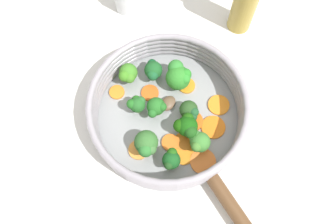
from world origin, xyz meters
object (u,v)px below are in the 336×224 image
object	(u,v)px
broccoli_floret_3	(153,71)
broccoli_floret_9	(156,109)
carrot_slice_9	(150,93)
carrot_slice_4	(139,150)
broccoli_floret_5	(199,141)
carrot_slice_0	(192,122)
broccoli_floret_4	(171,160)
broccoli_floret_6	(178,76)
mushroom_piece_0	(168,103)
carrot_slice_7	(117,92)
broccoli_floret_8	(190,111)
carrot_slice_1	(203,161)
carrot_slice_3	(187,86)
carrot_slice_5	(170,143)
broccoli_floret_7	(128,74)
carrot_slice_10	(184,154)
broccoli_floret_2	(146,144)
carrot_slice_2	(213,129)
broccoli_floret_1	(137,104)
skillet	(168,116)
carrot_slice_8	(219,105)
broccoli_floret_0	(187,126)
carrot_slice_6	(184,141)

from	to	relation	value
broccoli_floret_3	broccoli_floret_9	world-z (taller)	same
carrot_slice_9	broccoli_floret_9	bearing A→B (deg)	122.83
carrot_slice_4	broccoli_floret_5	size ratio (longest dim) A/B	0.80
carrot_slice_0	broccoli_floret_4	distance (m)	0.09
broccoli_floret_6	mushroom_piece_0	size ratio (longest dim) A/B	1.61
carrot_slice_7	broccoli_floret_8	bearing A→B (deg)	177.91
carrot_slice_1	broccoli_floret_5	bearing A→B (deg)	-57.03
carrot_slice_3	broccoli_floret_8	distance (m)	0.06
carrot_slice_5	broccoli_floret_9	world-z (taller)	broccoli_floret_9
broccoli_floret_6	broccoli_floret_7	distance (m)	0.09
broccoli_floret_5	broccoli_floret_9	bearing A→B (deg)	-22.52
broccoli_floret_9	carrot_slice_10	bearing A→B (deg)	139.59
carrot_slice_7	broccoli_floret_3	world-z (taller)	broccoli_floret_3
carrot_slice_10	carrot_slice_0	bearing A→B (deg)	-88.84
carrot_slice_3	mushroom_piece_0	xyz separation A→B (m)	(0.02, 0.05, 0.00)
carrot_slice_9	broccoli_floret_3	distance (m)	0.04
broccoli_floret_2	carrot_slice_9	bearing A→B (deg)	-74.46
broccoli_floret_4	carrot_slice_7	bearing A→B (deg)	-36.29
carrot_slice_1	broccoli_floret_6	xyz separation A→B (m)	(0.09, -0.14, 0.03)
carrot_slice_2	carrot_slice_9	distance (m)	0.14
carrot_slice_9	broccoli_floret_5	world-z (taller)	broccoli_floret_5
carrot_slice_3	carrot_slice_4	bearing A→B (deg)	71.73
carrot_slice_2	mushroom_piece_0	distance (m)	0.10
broccoli_floret_2	carrot_slice_4	bearing A→B (deg)	22.08
carrot_slice_10	broccoli_floret_1	distance (m)	0.12
carrot_slice_4	broccoli_floret_3	world-z (taller)	broccoli_floret_3
carrot_slice_3	broccoli_floret_8	xyz separation A→B (m)	(-0.02, 0.06, 0.02)
carrot_slice_4	broccoli_floret_2	distance (m)	0.04
carrot_slice_0	carrot_slice_9	world-z (taller)	same
broccoli_floret_2	broccoli_floret_3	bearing A→B (deg)	-76.64
broccoli_floret_2	carrot_slice_2	bearing A→B (deg)	-146.05
carrot_slice_10	broccoli_floret_3	world-z (taller)	broccoli_floret_3
broccoli_floret_9	carrot_slice_3	bearing A→B (deg)	-118.42
skillet	carrot_slice_5	bearing A→B (deg)	111.03
carrot_slice_3	broccoli_floret_6	xyz separation A→B (m)	(0.02, -0.00, 0.03)
broccoli_floret_3	broccoli_floret_9	bearing A→B (deg)	111.09
carrot_slice_3	broccoli_floret_9	xyz separation A→B (m)	(0.04, 0.07, 0.02)
carrot_slice_3	carrot_slice_8	bearing A→B (deg)	162.36
broccoli_floret_1	broccoli_floret_2	distance (m)	0.08
carrot_slice_2	carrot_slice_5	xyz separation A→B (m)	(0.07, 0.05, 0.00)
skillet	carrot_slice_1	xyz separation A→B (m)	(-0.09, 0.07, 0.01)
broccoli_floret_1	broccoli_floret_0	bearing A→B (deg)	170.03
broccoli_floret_0	broccoli_floret_8	xyz separation A→B (m)	(0.00, -0.03, -0.01)
broccoli_floret_8	mushroom_piece_0	bearing A→B (deg)	-11.87
broccoli_floret_8	broccoli_floret_5	bearing A→B (deg)	120.08
carrot_slice_10	broccoli_floret_7	bearing A→B (deg)	-38.46
carrot_slice_6	carrot_slice_1	bearing A→B (deg)	149.09
skillet	broccoli_floret_7	size ratio (longest dim) A/B	6.24
broccoli_floret_1	broccoli_floret_3	size ratio (longest dim) A/B	1.02
carrot_slice_10	broccoli_floret_2	bearing A→B (deg)	7.81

